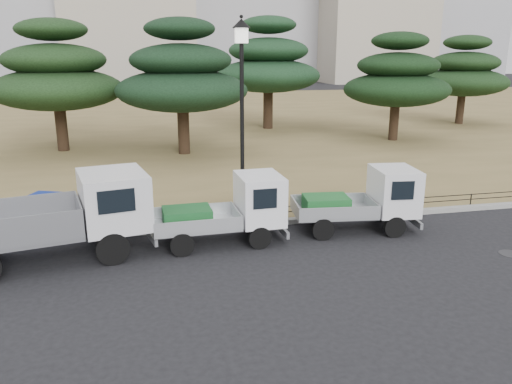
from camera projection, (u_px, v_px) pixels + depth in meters
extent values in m
plane|color=black|center=(272.00, 257.00, 13.57)|extent=(220.00, 220.00, 0.00)
cube|color=olive|center=(184.00, 118.00, 42.34)|extent=(120.00, 56.00, 0.15)
cube|color=gray|center=(252.00, 224.00, 16.00)|extent=(120.00, 0.25, 0.16)
cylinder|color=black|center=(113.00, 249.00, 12.99)|extent=(0.90, 0.35, 0.88)
cylinder|color=black|center=(102.00, 226.00, 14.68)|extent=(0.90, 0.35, 0.88)
cube|color=#2D2D30|center=(49.00, 237.00, 13.19)|extent=(5.01, 2.03, 0.15)
cube|color=slate|center=(10.00, 223.00, 12.70)|extent=(3.73, 2.58, 0.86)
cube|color=silver|center=(114.00, 199.00, 13.65)|extent=(2.10, 2.39, 1.50)
cylinder|color=black|center=(260.00, 238.00, 14.09)|extent=(0.66, 0.20, 0.66)
cylinder|color=black|center=(248.00, 221.00, 15.45)|extent=(0.66, 0.20, 0.66)
cylinder|color=black|center=(182.00, 245.00, 13.56)|extent=(0.66, 0.20, 0.66)
cylinder|color=black|center=(177.00, 227.00, 14.92)|extent=(0.66, 0.20, 0.66)
cube|color=#2D2D30|center=(218.00, 227.00, 14.47)|extent=(3.57, 0.95, 0.15)
cube|color=#ADB0B4|center=(196.00, 219.00, 14.24)|extent=(2.50, 1.59, 0.44)
cube|color=white|center=(259.00, 198.00, 14.57)|extent=(1.29, 1.67, 1.41)
cube|color=#1A5C28|center=(187.00, 216.00, 14.15)|extent=(1.38, 1.02, 0.48)
cylinder|color=black|center=(395.00, 227.00, 14.97)|extent=(0.67, 0.25, 0.66)
cylinder|color=black|center=(378.00, 212.00, 16.38)|extent=(0.67, 0.25, 0.66)
cylinder|color=black|center=(323.00, 229.00, 14.75)|extent=(0.67, 0.25, 0.66)
cylinder|color=black|center=(312.00, 214.00, 16.15)|extent=(0.67, 0.25, 0.66)
cube|color=#2D2D30|center=(353.00, 215.00, 15.53)|extent=(3.61, 1.20, 0.15)
cube|color=#A0A3A6|center=(334.00, 207.00, 15.38)|extent=(2.60, 1.76, 0.44)
cube|color=silver|center=(394.00, 190.00, 15.45)|extent=(1.40, 1.75, 1.39)
cube|color=#1D662A|center=(326.00, 204.00, 15.33)|extent=(1.45, 1.12, 0.48)
cylinder|color=black|center=(243.00, 217.00, 16.19)|extent=(0.47, 0.47, 0.17)
cylinder|color=black|center=(242.00, 133.00, 15.45)|extent=(0.13, 0.13, 5.32)
cylinder|color=white|center=(241.00, 36.00, 14.68)|extent=(0.43, 0.43, 0.43)
cone|color=black|center=(241.00, 23.00, 14.59)|extent=(0.55, 0.55, 0.27)
cylinder|color=black|center=(251.00, 214.00, 16.07)|extent=(38.00, 0.03, 0.03)
cylinder|color=black|center=(251.00, 209.00, 16.02)|extent=(38.00, 0.03, 0.03)
cylinder|color=black|center=(251.00, 214.00, 16.07)|extent=(0.04, 0.04, 0.40)
cube|color=navy|center=(36.00, 217.00, 15.19)|extent=(2.07, 1.83, 0.80)
cube|color=navy|center=(45.00, 200.00, 14.94)|extent=(1.01, 0.94, 0.34)
cylinder|color=#2D2D30|center=(510.00, 254.00, 13.79)|extent=(0.60, 0.60, 0.01)
cylinder|color=black|center=(61.00, 126.00, 27.35)|extent=(0.61, 0.61, 2.73)
ellipsoid|color=#1A3216|center=(58.00, 89.00, 26.82)|extent=(7.00, 7.00, 2.24)
ellipsoid|color=#1A3216|center=(55.00, 60.00, 26.41)|extent=(5.35, 5.35, 1.71)
ellipsoid|color=#1A3216|center=(51.00, 29.00, 26.00)|extent=(3.69, 3.69, 1.18)
cylinder|color=black|center=(184.00, 128.00, 26.54)|extent=(0.61, 0.61, 2.73)
ellipsoid|color=black|center=(182.00, 90.00, 26.01)|extent=(6.88, 6.88, 2.20)
ellipsoid|color=black|center=(181.00, 60.00, 25.60)|extent=(5.25, 5.25, 1.68)
ellipsoid|color=black|center=(180.00, 29.00, 25.18)|extent=(3.63, 3.63, 1.16)
cylinder|color=black|center=(268.00, 107.00, 35.54)|extent=(0.68, 0.68, 3.02)
ellipsoid|color=#17341D|center=(268.00, 76.00, 34.95)|extent=(7.26, 7.26, 2.32)
ellipsoid|color=#17341D|center=(268.00, 51.00, 34.50)|extent=(5.54, 5.54, 1.77)
ellipsoid|color=#17341D|center=(269.00, 25.00, 34.04)|extent=(3.83, 3.83, 1.22)
cylinder|color=black|center=(394.00, 120.00, 30.78)|extent=(0.57, 0.57, 2.52)
ellipsoid|color=black|center=(396.00, 90.00, 30.29)|extent=(6.40, 6.40, 2.05)
ellipsoid|color=black|center=(398.00, 65.00, 29.90)|extent=(4.89, 4.89, 1.56)
ellipsoid|color=black|center=(400.00, 41.00, 29.52)|extent=(3.37, 3.37, 1.08)
cylinder|color=black|center=(460.00, 107.00, 37.97)|extent=(0.57, 0.57, 2.55)
ellipsoid|color=black|center=(463.00, 82.00, 37.47)|extent=(6.50, 6.50, 2.08)
ellipsoid|color=black|center=(465.00, 63.00, 37.09)|extent=(4.96, 4.96, 1.59)
ellipsoid|color=black|center=(467.00, 42.00, 36.71)|extent=(3.43, 3.43, 1.10)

